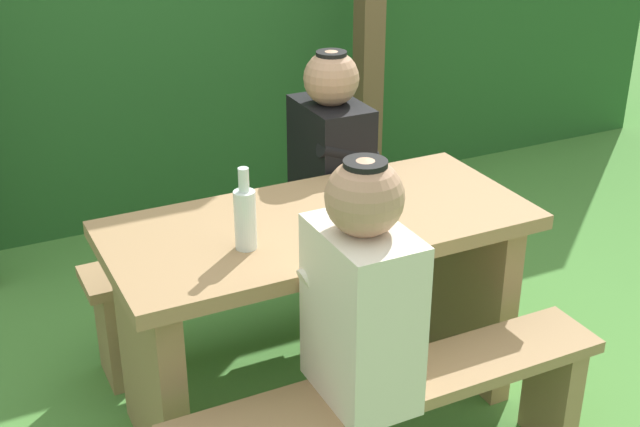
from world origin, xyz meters
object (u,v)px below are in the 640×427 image
(person_white_shirt, at_px, (362,292))
(person_black_coat, at_px, (331,150))
(bottle_left, at_px, (245,217))
(bench_far, at_px, (264,270))
(drinking_glass, at_px, (368,190))
(bench_near, at_px, (394,415))
(picnic_table, at_px, (320,284))

(person_white_shirt, xyz_separation_m, person_black_coat, (0.41, 1.00, 0.00))
(person_white_shirt, bearing_deg, person_black_coat, 67.44)
(bottle_left, bearing_deg, person_white_shirt, -67.36)
(bench_far, xyz_separation_m, bottle_left, (-0.29, -0.59, 0.54))
(person_black_coat, distance_m, drinking_glass, 0.45)
(bottle_left, bearing_deg, bench_far, 63.55)
(bench_far, relative_size, person_black_coat, 1.95)
(bottle_left, bearing_deg, bench_near, -54.97)
(drinking_glass, bearing_deg, person_black_coat, 79.15)
(bottle_left, bearing_deg, drinking_glass, 15.50)
(bench_near, height_order, person_white_shirt, person_white_shirt)
(picnic_table, distance_m, person_white_shirt, 0.58)
(picnic_table, relative_size, bench_near, 1.00)
(picnic_table, height_order, bench_far, picnic_table)
(picnic_table, relative_size, bottle_left, 5.36)
(bench_near, distance_m, person_black_coat, 1.14)
(person_white_shirt, bearing_deg, bench_far, 83.18)
(picnic_table, distance_m, bottle_left, 0.46)
(bench_far, height_order, drinking_glass, drinking_glass)
(picnic_table, height_order, bench_near, picnic_table)
(picnic_table, bearing_deg, drinking_glass, 14.41)
(person_black_coat, xyz_separation_m, bottle_left, (-0.59, -0.58, 0.09))
(person_white_shirt, xyz_separation_m, bottle_left, (-0.17, 0.41, 0.09))
(person_white_shirt, distance_m, bottle_left, 0.46)
(bench_near, relative_size, bottle_left, 5.36)
(bench_near, bearing_deg, drinking_glass, 69.36)
(drinking_glass, distance_m, bottle_left, 0.52)
(person_white_shirt, bearing_deg, picnic_table, 76.50)
(person_black_coat, bearing_deg, bench_far, 179.35)
(bench_near, height_order, bench_far, same)
(bench_near, relative_size, bench_far, 1.00)
(drinking_glass, height_order, bottle_left, bottle_left)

